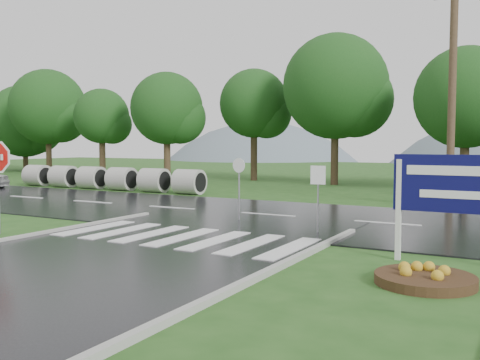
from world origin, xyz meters
The scene contains 10 objects.
ground centered at (0.00, 0.00, 0.00)m, with size 120.00×120.00×0.00m, color #234E1A.
main_road centered at (0.00, 10.00, 0.00)m, with size 90.00×8.00×0.04m, color black.
crosswalk centered at (0.00, 5.00, 0.06)m, with size 6.50×2.80×0.02m.
treeline centered at (1.00, 24.00, 0.00)m, with size 83.20×5.20×10.00m.
culvert_pipes centered at (-11.88, 15.00, 0.60)m, with size 11.80×1.20×1.20m.
estate_billboard centered at (6.54, 5.24, 1.54)m, with size 2.55×0.11×2.23m.
flower_bed centered at (6.24, 3.46, 0.13)m, with size 1.73×1.73×0.35m.
reg_sign_small centered at (2.76, 7.41, 1.34)m, with size 0.41×0.06×1.85m.
reg_sign_round centered at (-0.27, 8.48, 1.28)m, with size 0.46×0.09×1.99m.
utility_pole_east centered at (5.02, 15.50, 4.37)m, with size 1.53×0.29×8.59m.
Camera 1 is at (7.86, -6.12, 2.47)m, focal length 40.00 mm.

